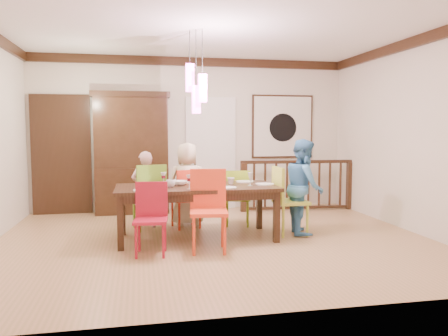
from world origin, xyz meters
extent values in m
plane|color=#A5834F|center=(0.00, 0.00, 0.00)|extent=(6.00, 6.00, 0.00)
plane|color=white|center=(0.00, 0.00, 2.90)|extent=(6.00, 6.00, 0.00)
plane|color=beige|center=(0.00, 2.50, 1.45)|extent=(6.00, 0.00, 6.00)
plane|color=beige|center=(3.00, 0.00, 1.45)|extent=(0.00, 5.00, 5.00)
cube|color=black|center=(-2.40, 2.45, 1.05)|extent=(1.04, 0.07, 2.24)
cube|color=silver|center=(0.35, 2.46, 1.05)|extent=(0.97, 0.05, 2.22)
cube|color=black|center=(1.80, 2.47, 1.60)|extent=(1.25, 0.04, 1.25)
cube|color=silver|center=(1.80, 2.44, 1.60)|extent=(1.18, 0.02, 1.18)
cylinder|color=black|center=(1.80, 2.43, 1.58)|extent=(0.56, 0.01, 0.56)
cube|color=#FF4CBF|center=(-0.32, 0.20, 2.25)|extent=(0.11, 0.11, 0.38)
cylinder|color=black|center=(-0.32, 0.20, 2.67)|extent=(0.01, 0.01, 0.46)
cube|color=#FF4CBF|center=(-0.16, 0.10, 2.10)|extent=(0.11, 0.11, 0.38)
cylinder|color=black|center=(-0.16, 0.10, 2.59)|extent=(0.01, 0.01, 0.61)
cube|color=#FF4CBF|center=(-0.24, 0.15, 1.95)|extent=(0.11, 0.11, 0.38)
cylinder|color=black|center=(-0.24, 0.15, 2.52)|extent=(0.01, 0.01, 0.76)
cube|color=black|center=(-0.24, 0.15, 0.72)|extent=(2.23, 1.02, 0.05)
cube|color=black|center=(-1.27, 0.57, 0.35)|extent=(0.08, 0.08, 0.70)
cube|color=black|center=(0.80, 0.57, 0.35)|extent=(0.08, 0.08, 0.70)
cube|color=black|center=(-1.27, -0.28, 0.35)|extent=(0.08, 0.08, 0.70)
cube|color=black|center=(0.80, -0.28, 0.35)|extent=(0.08, 0.08, 0.70)
cube|color=black|center=(-0.24, 0.59, 0.65)|extent=(2.03, 0.05, 0.10)
cube|color=black|center=(-0.24, -0.30, 0.65)|extent=(2.03, 0.05, 0.10)
cube|color=#679D27|center=(-0.89, 0.90, 0.49)|extent=(0.55, 0.55, 0.04)
cube|color=#679D27|center=(-0.89, 0.90, 0.76)|extent=(0.45, 0.15, 0.50)
cylinder|color=#679D27|center=(-1.07, 0.72, 0.24)|extent=(0.04, 0.04, 0.48)
cylinder|color=#679D27|center=(-0.71, 0.72, 0.24)|extent=(0.04, 0.04, 0.48)
cylinder|color=#679D27|center=(-1.07, 1.09, 0.24)|extent=(0.04, 0.04, 0.48)
cylinder|color=#679D27|center=(-0.71, 1.09, 0.24)|extent=(0.04, 0.04, 0.48)
cube|color=red|center=(-0.31, 0.88, 0.45)|extent=(0.51, 0.51, 0.04)
cube|color=red|center=(-0.31, 0.88, 0.70)|extent=(0.42, 0.14, 0.46)
cylinder|color=red|center=(-0.48, 0.71, 0.22)|extent=(0.04, 0.04, 0.44)
cylinder|color=red|center=(-0.14, 0.71, 0.22)|extent=(0.04, 0.04, 0.44)
cylinder|color=red|center=(-0.48, 1.05, 0.22)|extent=(0.04, 0.04, 0.44)
cylinder|color=red|center=(-0.14, 1.05, 0.22)|extent=(0.04, 0.04, 0.44)
cube|color=#83AB1E|center=(0.52, 0.89, 0.44)|extent=(0.49, 0.49, 0.04)
cube|color=#83AB1E|center=(0.52, 0.89, 0.68)|extent=(0.40, 0.13, 0.45)
cylinder|color=#83AB1E|center=(0.36, 0.73, 0.21)|extent=(0.03, 0.03, 0.43)
cylinder|color=#83AB1E|center=(0.69, 0.73, 0.21)|extent=(0.03, 0.03, 0.43)
cylinder|color=#83AB1E|center=(0.36, 1.05, 0.21)|extent=(0.03, 0.03, 0.43)
cylinder|color=#83AB1E|center=(0.69, 1.05, 0.21)|extent=(0.03, 0.03, 0.43)
cube|color=maroon|center=(-0.90, -0.55, 0.43)|extent=(0.44, 0.44, 0.04)
cube|color=maroon|center=(-0.90, -0.55, 0.67)|extent=(0.40, 0.08, 0.44)
cylinder|color=maroon|center=(-1.06, -0.72, 0.21)|extent=(0.03, 0.03, 0.42)
cylinder|color=maroon|center=(-0.74, -0.72, 0.21)|extent=(0.03, 0.03, 0.42)
cylinder|color=maroon|center=(-1.06, -0.39, 0.21)|extent=(0.03, 0.03, 0.42)
cylinder|color=maroon|center=(-0.74, -0.39, 0.21)|extent=(0.03, 0.03, 0.42)
cube|color=#E94121|center=(-0.17, -0.53, 0.50)|extent=(0.52, 0.52, 0.04)
cube|color=#E94121|center=(-0.17, -0.53, 0.78)|extent=(0.47, 0.10, 0.51)
cylinder|color=#E94121|center=(-0.36, -0.72, 0.24)|extent=(0.04, 0.04, 0.49)
cylinder|color=#E94121|center=(0.01, -0.72, 0.24)|extent=(0.04, 0.04, 0.49)
cylinder|color=#E94121|center=(-0.36, -0.34, 0.24)|extent=(0.04, 0.04, 0.49)
cylinder|color=#E94121|center=(0.01, -0.34, 0.24)|extent=(0.04, 0.04, 0.49)
cube|color=#B6C73E|center=(1.15, 0.12, 0.48)|extent=(0.46, 0.46, 0.04)
cube|color=#B6C73E|center=(1.15, 0.12, 0.75)|extent=(0.05, 0.45, 0.49)
cylinder|color=#B6C73E|center=(0.97, -0.06, 0.24)|extent=(0.04, 0.04, 0.47)
cylinder|color=#B6C73E|center=(1.33, -0.06, 0.24)|extent=(0.04, 0.04, 0.47)
cylinder|color=#B6C73E|center=(0.97, 0.30, 0.24)|extent=(0.04, 0.04, 0.47)
cylinder|color=#B6C73E|center=(1.33, 0.30, 0.24)|extent=(0.04, 0.04, 0.47)
cube|color=black|center=(-1.15, 2.28, 0.42)|extent=(1.31, 0.44, 0.84)
cube|color=black|center=(-1.15, 2.30, 1.50)|extent=(1.31, 0.40, 1.31)
cube|color=black|center=(-1.15, 2.49, 1.50)|extent=(1.12, 0.02, 1.12)
cube|color=black|center=(-1.15, 2.30, 2.17)|extent=(1.40, 0.44, 0.10)
cube|color=black|center=(0.90, 1.95, 0.46)|extent=(0.13, 0.13, 0.92)
cube|color=black|center=(3.00, 1.95, 0.46)|extent=(0.13, 0.13, 0.92)
cube|color=black|center=(1.95, 1.95, 0.93)|extent=(2.22, 0.22, 0.06)
cube|color=black|center=(1.95, 1.95, 0.05)|extent=(2.10, 0.19, 0.05)
imported|color=#D9A5A7|center=(-0.93, 1.01, 0.60)|extent=(0.46, 0.33, 1.20)
imported|color=beige|center=(-0.27, 1.01, 0.67)|extent=(0.70, 0.51, 1.33)
imported|color=#468AC4|center=(1.37, 0.17, 0.70)|extent=(0.65, 0.77, 1.40)
imported|color=yellow|center=(-0.07, 0.11, 0.79)|extent=(0.40, 0.40, 0.07)
imported|color=white|center=(-0.46, 0.25, 0.78)|extent=(0.25, 0.25, 0.07)
imported|color=silver|center=(-0.61, 0.07, 0.80)|extent=(0.17, 0.17, 0.10)
imported|color=silver|center=(0.28, 0.23, 0.80)|extent=(0.13, 0.13, 0.10)
cylinder|color=white|center=(-0.87, 0.50, 0.76)|extent=(0.26, 0.26, 0.01)
cylinder|color=white|center=(-0.21, 0.50, 0.76)|extent=(0.26, 0.26, 0.01)
cylinder|color=white|center=(0.54, 0.47, 0.76)|extent=(0.26, 0.26, 0.01)
cylinder|color=white|center=(-0.98, -0.21, 0.76)|extent=(0.26, 0.26, 0.01)
cylinder|color=white|center=(0.14, -0.16, 0.76)|extent=(0.26, 0.26, 0.01)
cylinder|color=white|center=(0.75, 0.10, 0.76)|extent=(0.26, 0.26, 0.01)
cube|color=#D83359|center=(-0.25, -0.18, 0.76)|extent=(0.18, 0.14, 0.01)
camera|label=1|loc=(-1.03, -5.88, 1.53)|focal=35.00mm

